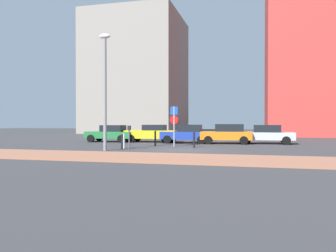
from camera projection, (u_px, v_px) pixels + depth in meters
name	position (u px, v px, depth m)	size (l,w,h in m)	color
ground_plane	(182.00, 150.00, 20.61)	(120.00, 120.00, 0.00)	#38383A
sidewalk_brick	(159.00, 158.00, 15.56)	(40.00, 3.40, 0.14)	#9E664C
parked_car_green	(111.00, 133.00, 28.97)	(4.05, 2.04, 1.44)	#237238
parked_car_yellow	(151.00, 133.00, 28.74)	(4.34, 2.15, 1.47)	gold
parked_car_blue	(187.00, 134.00, 27.39)	(4.04, 2.02, 1.50)	#1E389E
parked_car_orange	(227.00, 133.00, 26.58)	(4.06, 2.23, 1.55)	orange
parked_car_silver	(266.00, 134.00, 26.42)	(4.27, 1.92, 1.48)	#B7BABF
parking_sign_post	(174.00, 121.00, 23.44)	(0.60, 0.12, 2.80)	gray
parking_meter	(129.00, 134.00, 20.61)	(0.18, 0.14, 1.50)	#4C4C51
street_lamp	(105.00, 82.00, 20.06)	(0.70, 0.36, 6.97)	gray
traffic_bollard_near	(122.00, 142.00, 21.11)	(0.13, 0.13, 0.95)	black
traffic_bollard_mid	(194.00, 140.00, 22.47)	(0.14, 0.14, 1.03)	black
traffic_bollard_far	(155.00, 138.00, 24.07)	(0.12, 0.12, 1.08)	black
traffic_bollard_edge	(124.00, 141.00, 21.80)	(0.12, 0.12, 0.98)	#B7B7BC
building_colorful_midrise	(326.00, 13.00, 42.13)	(14.39, 13.06, 30.69)	#BF3833
building_under_construction	(137.00, 75.00, 53.63)	(13.77, 14.05, 18.27)	gray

